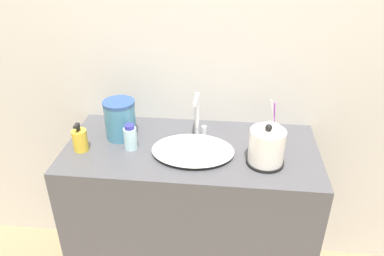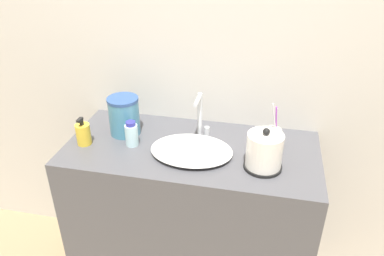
% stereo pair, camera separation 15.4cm
% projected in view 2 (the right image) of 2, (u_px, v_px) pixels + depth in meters
% --- Properties ---
extents(wall_back, '(6.00, 0.04, 2.60)m').
position_uv_depth(wall_back, '(204.00, 31.00, 1.70)').
color(wall_back, beige).
rests_on(wall_back, ground_plane).
extents(vanity_counter, '(1.13, 0.53, 0.85)m').
position_uv_depth(vanity_counter, '(191.00, 219.00, 1.89)').
color(vanity_counter, '#4C4C51').
rests_on(vanity_counter, ground_plane).
extents(sink_basin, '(0.36, 0.27, 0.04)m').
position_uv_depth(sink_basin, '(191.00, 150.00, 1.62)').
color(sink_basin, white).
rests_on(sink_basin, vanity_counter).
extents(faucet, '(0.06, 0.12, 0.21)m').
position_uv_depth(faucet, '(200.00, 114.00, 1.72)').
color(faucet, silver).
rests_on(faucet, vanity_counter).
extents(electric_kettle, '(0.16, 0.16, 0.18)m').
position_uv_depth(electric_kettle, '(264.00, 153.00, 1.51)').
color(electric_kettle, black).
rests_on(electric_kettle, vanity_counter).
extents(toothbrush_cup, '(0.08, 0.08, 0.23)m').
position_uv_depth(toothbrush_cup, '(272.00, 138.00, 1.65)').
color(toothbrush_cup, '#B7B2A8').
rests_on(toothbrush_cup, vanity_counter).
extents(lotion_bottle, '(0.06, 0.06, 0.13)m').
position_uv_depth(lotion_bottle, '(83.00, 134.00, 1.68)').
color(lotion_bottle, gold).
rests_on(lotion_bottle, vanity_counter).
extents(shampoo_bottle, '(0.06, 0.06, 0.12)m').
position_uv_depth(shampoo_bottle, '(132.00, 134.00, 1.67)').
color(shampoo_bottle, silver).
rests_on(shampoo_bottle, vanity_counter).
extents(water_pitcher, '(0.15, 0.15, 0.18)m').
position_uv_depth(water_pitcher, '(124.00, 116.00, 1.75)').
color(water_pitcher, teal).
rests_on(water_pitcher, vanity_counter).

